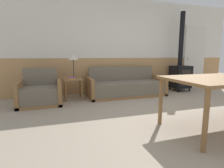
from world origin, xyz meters
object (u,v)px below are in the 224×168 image
(side_table, at_px, (73,83))
(table_lamp, at_px, (73,58))
(armchair, at_px, (40,94))
(wood_stove, at_px, (180,71))
(couch, at_px, (126,87))

(side_table, relative_size, table_lamp, 0.84)
(armchair, relative_size, wood_stove, 0.38)
(table_lamp, bearing_deg, couch, -5.65)
(side_table, xyz_separation_m, table_lamp, (0.03, 0.08, 0.61))
(wood_stove, bearing_deg, table_lamp, -179.90)
(couch, xyz_separation_m, wood_stove, (1.85, 0.14, 0.37))
(armchair, height_order, side_table, armchair)
(armchair, relative_size, side_table, 1.76)
(couch, distance_m, armchair, 2.16)
(side_table, bearing_deg, armchair, -158.16)
(couch, height_order, table_lamp, table_lamp)
(armchair, bearing_deg, table_lamp, 15.43)
(table_lamp, relative_size, wood_stove, 0.26)
(side_table, distance_m, wood_stove, 3.27)
(side_table, bearing_deg, couch, -2.29)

